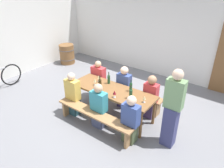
# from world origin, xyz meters

# --- Properties ---
(ground_plane) EXTENTS (24.00, 24.00, 0.00)m
(ground_plane) POSITION_xyz_m (0.00, 0.00, 0.00)
(ground_plane) COLOR slate
(back_wall) EXTENTS (14.00, 0.20, 3.20)m
(back_wall) POSITION_xyz_m (0.00, 3.10, 1.60)
(back_wall) COLOR silver
(back_wall) RESTS_ON ground
(side_wall) EXTENTS (0.20, 6.60, 3.20)m
(side_wall) POSITION_xyz_m (-4.27, 0.00, 1.60)
(side_wall) COLOR silver
(side_wall) RESTS_ON ground
(tasting_table) EXTENTS (2.16, 0.74, 0.75)m
(tasting_table) POSITION_xyz_m (0.00, 0.00, 0.67)
(tasting_table) COLOR brown
(tasting_table) RESTS_ON ground
(bench_near) EXTENTS (2.06, 0.30, 0.45)m
(bench_near) POSITION_xyz_m (0.00, -0.67, 0.36)
(bench_near) COLOR #9E7247
(bench_near) RESTS_ON ground
(bench_far) EXTENTS (2.06, 0.30, 0.45)m
(bench_far) POSITION_xyz_m (0.00, 0.67, 0.36)
(bench_far) COLOR #9E7247
(bench_far) RESTS_ON ground
(wine_bottle_0) EXTENTS (0.07, 0.07, 0.31)m
(wine_bottle_0) POSITION_xyz_m (-0.26, 0.21, 0.87)
(wine_bottle_0) COLOR #234C2D
(wine_bottle_0) RESTS_ON tasting_table
(wine_bottle_1) EXTENTS (0.08, 0.08, 0.33)m
(wine_bottle_1) POSITION_xyz_m (-0.28, -0.12, 0.87)
(wine_bottle_1) COLOR #332814
(wine_bottle_1) RESTS_ON tasting_table
(wine_bottle_2) EXTENTS (0.08, 0.08, 0.32)m
(wine_bottle_2) POSITION_xyz_m (0.58, -0.08, 0.87)
(wine_bottle_2) COLOR #234C2D
(wine_bottle_2) RESTS_ON tasting_table
(wine_bottle_3) EXTENTS (0.07, 0.07, 0.30)m
(wine_bottle_3) POSITION_xyz_m (0.40, 0.20, 0.86)
(wine_bottle_3) COLOR #194723
(wine_bottle_3) RESTS_ON tasting_table
(wine_glass_0) EXTENTS (0.07, 0.07, 0.18)m
(wine_glass_0) POSITION_xyz_m (-0.48, -0.07, 0.88)
(wine_glass_0) COLOR silver
(wine_glass_0) RESTS_ON tasting_table
(wine_glass_1) EXTENTS (0.06, 0.06, 0.18)m
(wine_glass_1) POSITION_xyz_m (-0.53, 0.13, 0.88)
(wine_glass_1) COLOR silver
(wine_glass_1) RESTS_ON tasting_table
(wine_glass_2) EXTENTS (0.08, 0.08, 0.17)m
(wine_glass_2) POSITION_xyz_m (0.26, -0.26, 0.87)
(wine_glass_2) COLOR silver
(wine_glass_2) RESTS_ON tasting_table
(wine_glass_3) EXTENTS (0.07, 0.07, 0.16)m
(wine_glass_3) POSITION_xyz_m (0.90, -0.04, 0.86)
(wine_glass_3) COLOR silver
(wine_glass_3) RESTS_ON tasting_table
(seated_guest_near_0) EXTENTS (0.37, 0.24, 1.15)m
(seated_guest_near_0) POSITION_xyz_m (-0.83, -0.52, 0.54)
(seated_guest_near_0) COLOR #284C54
(seated_guest_near_0) RESTS_ON ground
(seated_guest_near_1) EXTENTS (0.38, 0.24, 1.12)m
(seated_guest_near_1) POSITION_xyz_m (0.02, -0.52, 0.53)
(seated_guest_near_1) COLOR #434A67
(seated_guest_near_1) RESTS_ON ground
(seated_guest_near_2) EXTENTS (0.36, 0.24, 1.12)m
(seated_guest_near_2) POSITION_xyz_m (0.87, -0.52, 0.54)
(seated_guest_near_2) COLOR #4A5739
(seated_guest_near_2) RESTS_ON ground
(seated_guest_far_0) EXTENTS (0.41, 0.24, 1.12)m
(seated_guest_far_0) POSITION_xyz_m (-0.87, 0.52, 0.53)
(seated_guest_far_0) COLOR #354139
(seated_guest_far_0) RESTS_ON ground
(seated_guest_far_1) EXTENTS (0.36, 0.24, 1.17)m
(seated_guest_far_1) POSITION_xyz_m (0.00, 0.52, 0.56)
(seated_guest_far_1) COLOR #372B55
(seated_guest_far_1) RESTS_ON ground
(seated_guest_far_2) EXTENTS (0.34, 0.24, 1.14)m
(seated_guest_far_2) POSITION_xyz_m (0.78, 0.52, 0.56)
(seated_guest_far_2) COLOR #47335D
(seated_guest_far_2) RESTS_ON ground
(standing_host) EXTENTS (0.35, 0.24, 1.73)m
(standing_host) POSITION_xyz_m (1.56, -0.11, 0.85)
(standing_host) COLOR navy
(standing_host) RESTS_ON ground
(wine_barrel) EXTENTS (0.61, 0.61, 0.77)m
(wine_barrel) POSITION_xyz_m (-3.63, 1.81, 0.38)
(wine_barrel) COLOR brown
(wine_barrel) RESTS_ON ground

